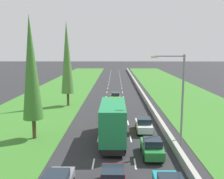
{
  "coord_description": "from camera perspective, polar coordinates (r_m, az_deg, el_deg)",
  "views": [
    {
      "loc": [
        0.06,
        1.11,
        9.42
      ],
      "look_at": [
        -0.6,
        54.09,
        1.09
      ],
      "focal_mm": 40.56,
      "sensor_mm": 36.0,
      "label": 1
    }
  ],
  "objects": [
    {
      "name": "poplar_tree_second",
      "position": [
        27.4,
        -17.75,
        4.61
      ],
      "size": [
        2.13,
        2.13,
        13.01
      ],
      "color": "#4C3823",
      "rests_on": "ground"
    },
    {
      "name": "ground_plane",
      "position": [
        59.64,
        0.65,
        -0.15
      ],
      "size": [
        300.0,
        300.0,
        0.0
      ],
      "primitive_type": "plane",
      "color": "#28282B",
      "rests_on": "ground"
    },
    {
      "name": "street_light_mast",
      "position": [
        24.76,
        14.89,
        -1.1
      ],
      "size": [
        3.2,
        0.28,
        9.0
      ],
      "color": "gray",
      "rests_on": "ground"
    },
    {
      "name": "yellow_sedan_centre_lane",
      "position": [
        46.95,
        0.77,
        -1.63
      ],
      "size": [
        1.82,
        4.5,
        1.64
      ],
      "color": "yellow",
      "rests_on": "ground"
    },
    {
      "name": "grey_hatchback_centre_lane",
      "position": [
        34.32,
        0.28,
        -5.55
      ],
      "size": [
        1.74,
        3.9,
        1.72
      ],
      "color": "slate",
      "rests_on": "ground"
    },
    {
      "name": "lane_markings",
      "position": [
        59.64,
        0.65,
        -0.15
      ],
      "size": [
        3.64,
        116.0,
        0.01
      ],
      "color": "white",
      "rests_on": "ground"
    },
    {
      "name": "grass_verge_right",
      "position": [
        61.33,
        14.18,
        -0.15
      ],
      "size": [
        14.0,
        140.0,
        0.04
      ],
      "primitive_type": "cube",
      "color": "#387528",
      "rests_on": "ground"
    },
    {
      "name": "green_box_truck_centre_lane",
      "position": [
        26.22,
        0.22,
        -7.08
      ],
      "size": [
        2.46,
        9.4,
        4.18
      ],
      "color": "black",
      "rests_on": "ground"
    },
    {
      "name": "median_barrier",
      "position": [
        59.84,
        6.12,
        0.24
      ],
      "size": [
        0.44,
        120.0,
        0.85
      ],
      "primitive_type": "cube",
      "color": "#9E9B93",
      "rests_on": "ground"
    },
    {
      "name": "poplar_tree_third",
      "position": [
        42.8,
        -10.12,
        7.03
      ],
      "size": [
        2.15,
        2.15,
        14.09
      ],
      "color": "#4C3823",
      "rests_on": "ground"
    },
    {
      "name": "grass_verge_left",
      "position": [
        60.98,
        -11.32,
        -0.11
      ],
      "size": [
        14.0,
        140.0,
        0.04
      ],
      "primitive_type": "cube",
      "color": "#387528",
      "rests_on": "ground"
    },
    {
      "name": "green_hatchback_right_lane",
      "position": [
        23.32,
        9.0,
        -12.78
      ],
      "size": [
        1.74,
        3.9,
        1.72
      ],
      "color": "#237A33",
      "rests_on": "ground"
    },
    {
      "name": "white_hatchback_right_lane",
      "position": [
        29.73,
        7.15,
        -7.92
      ],
      "size": [
        1.74,
        3.9,
        1.72
      ],
      "color": "white",
      "rests_on": "ground"
    },
    {
      "name": "blue_sedan_centre_lane",
      "position": [
        40.68,
        0.79,
        -3.28
      ],
      "size": [
        1.82,
        4.5,
        1.64
      ],
      "color": "#1E47B7",
      "rests_on": "ground"
    }
  ]
}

